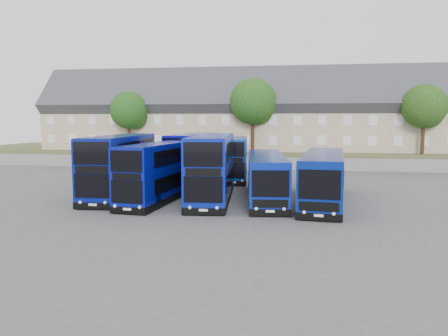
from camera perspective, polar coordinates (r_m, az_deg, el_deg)
ground at (r=30.48m, az=-4.32°, el=-5.06°), size 120.00×120.00×0.00m
retaining_wall at (r=53.79m, az=1.48°, el=0.67°), size 70.00×0.40×1.50m
earth_bank at (r=63.67m, az=2.64°, el=1.76°), size 80.00×20.00×2.00m
terrace_row at (r=59.11m, az=8.07°, el=6.79°), size 66.00×10.40×11.20m
dd_front_left at (r=35.52m, az=-13.39°, el=0.20°), size 3.57×12.08×4.74m
dd_front_mid at (r=32.77m, az=-8.47°, el=-0.62°), size 3.41×10.87×4.25m
dd_front_right at (r=32.91m, az=-1.55°, el=-0.04°), size 3.81×12.27×4.80m
dd_rear_left at (r=44.15m, az=-4.14°, el=1.39°), size 3.06×11.59×4.57m
dd_rear_right at (r=44.39m, az=1.42°, el=1.18°), size 3.41×10.70×4.18m
coach_east_a at (r=32.97m, az=5.51°, el=-1.28°), size 3.86×12.63×3.40m
coach_east_b at (r=32.56m, az=12.84°, el=-1.33°), size 4.11×13.34×3.59m
tree_west at (r=58.03m, az=-12.16°, el=7.17°), size 4.80×4.80×7.65m
tree_mid at (r=54.94m, az=3.97°, el=8.42°), size 5.76×5.76×9.18m
tree_east at (r=56.34m, az=24.80°, el=7.12°), size 5.12×5.12×8.16m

